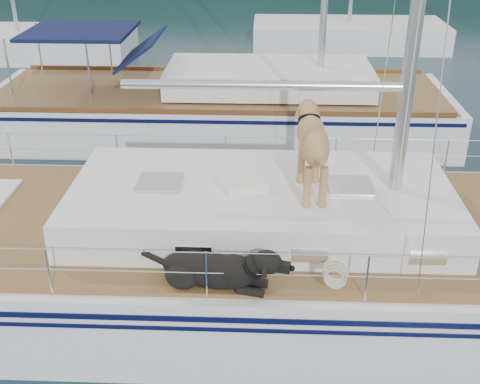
{
  "coord_description": "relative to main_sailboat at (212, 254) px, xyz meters",
  "views": [
    {
      "loc": [
        0.81,
        -7.36,
        5.4
      ],
      "look_at": [
        0.5,
        0.2,
        1.6
      ],
      "focal_mm": 45.0,
      "sensor_mm": 36.0,
      "label": 1
    }
  ],
  "objects": [
    {
      "name": "bg_boat_west",
      "position": [
        -8.11,
        14.01,
        -0.24
      ],
      "size": [
        8.0,
        3.0,
        11.65
      ],
      "color": "white",
      "rests_on": "ground"
    },
    {
      "name": "neighbor_sailboat",
      "position": [
        -0.26,
        6.58,
        -0.06
      ],
      "size": [
        11.0,
        3.5,
        13.3
      ],
      "color": "white",
      "rests_on": "ground"
    },
    {
      "name": "ground",
      "position": [
        -0.11,
        0.01,
        -0.69
      ],
      "size": [
        120.0,
        120.0,
        0.0
      ],
      "primitive_type": "plane",
      "color": "black",
      "rests_on": "ground"
    },
    {
      "name": "bg_boat_center",
      "position": [
        3.89,
        16.01,
        -0.24
      ],
      "size": [
        7.2,
        3.0,
        11.65
      ],
      "color": "white",
      "rests_on": "ground"
    },
    {
      "name": "main_sailboat",
      "position": [
        0.0,
        0.0,
        0.0
      ],
      "size": [
        12.0,
        3.82,
        14.01
      ],
      "color": "white",
      "rests_on": "ground"
    }
  ]
}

